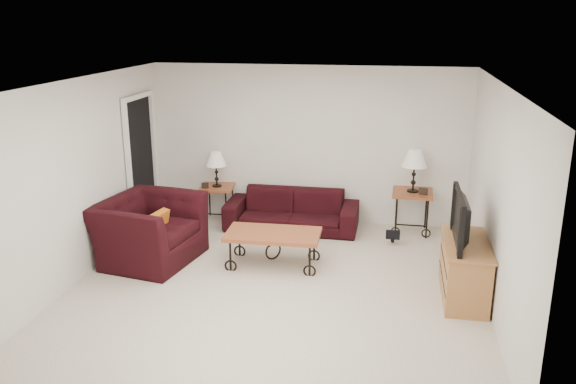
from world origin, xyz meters
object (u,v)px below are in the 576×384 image
object	(u,v)px
side_table_right	(411,212)
coffee_table	(273,249)
lamp_left	(216,169)
television	(467,218)
backpack	(393,230)
tv_stand	(464,270)
side_table_left	(218,203)
armchair	(149,230)
sofa	(292,210)
lamp_right	(414,171)

from	to	relation	value
side_table_right	coffee_table	xyz separation A→B (m)	(-1.83, -1.63, -0.09)
lamp_left	television	xyz separation A→B (m)	(3.65, -2.13, 0.13)
side_table_right	coffee_table	distance (m)	2.45
backpack	tv_stand	bearing A→B (deg)	-53.33
television	lamp_left	bearing A→B (deg)	-120.21
side_table_left	lamp_left	size ratio (longest dim) A/B	1.00
television	coffee_table	bearing A→B (deg)	-101.85
armchair	lamp_left	bearing A→B (deg)	-3.77
tv_stand	television	xyz separation A→B (m)	(-0.02, 0.00, 0.64)
armchair	backpack	xyz separation A→B (m)	(3.26, 1.24, -0.23)
side_table_left	side_table_right	world-z (taller)	side_table_right
tv_stand	backpack	bearing A→B (deg)	117.46
sofa	backpack	xyz separation A→B (m)	(1.57, -0.33, -0.10)
television	sofa	bearing A→B (deg)	-129.15
backpack	coffee_table	bearing A→B (deg)	-135.30
television	lamp_right	bearing A→B (deg)	-165.37
sofa	backpack	world-z (taller)	sofa
lamp_right	television	bearing A→B (deg)	-75.37
side_table_right	television	bearing A→B (deg)	-75.37
side_table_left	lamp_left	distance (m)	0.57
sofa	side_table_right	world-z (taller)	side_table_right
side_table_left	television	size ratio (longest dim) A/B	0.56
side_table_right	television	world-z (taller)	television
television	side_table_left	bearing A→B (deg)	-120.21
armchair	tv_stand	xyz separation A→B (m)	(4.11, -0.38, -0.09)
sofa	backpack	size ratio (longest dim) A/B	5.09
side_table_left	side_table_right	size ratio (longest dim) A/B	0.88
side_table_left	backpack	xyz separation A→B (m)	(2.83, -0.51, -0.09)
coffee_table	lamp_right	bearing A→B (deg)	41.60
sofa	coffee_table	bearing A→B (deg)	-89.82
lamp_right	coffee_table	distance (m)	2.56
lamp_left	television	distance (m)	4.23
sofa	lamp_left	world-z (taller)	lamp_left
armchair	tv_stand	world-z (taller)	armchair
backpack	sofa	bearing A→B (deg)	177.37
lamp_left	backpack	distance (m)	2.95
lamp_right	backpack	distance (m)	0.97
sofa	tv_stand	distance (m)	3.10
sofa	coffee_table	size ratio (longest dim) A/B	1.65
tv_stand	side_table_right	bearing A→B (deg)	105.14
side_table_left	lamp_right	bearing A→B (deg)	0.00
lamp_left	armchair	world-z (taller)	lamp_left
side_table_right	television	xyz separation A→B (m)	(0.56, -2.13, 0.66)
side_table_right	lamp_left	xyz separation A→B (m)	(-3.10, -0.00, 0.53)
side_table_right	lamp_left	bearing A→B (deg)	-180.00
coffee_table	tv_stand	distance (m)	2.46
lamp_right	tv_stand	world-z (taller)	lamp_right
tv_stand	armchair	bearing A→B (deg)	174.73
coffee_table	television	size ratio (longest dim) A/B	1.21
coffee_table	backpack	xyz separation A→B (m)	(1.57, 1.12, -0.03)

